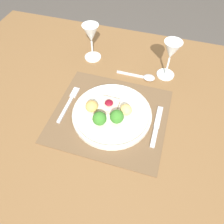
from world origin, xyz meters
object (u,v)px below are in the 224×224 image
Objects in this scene: fork at (70,102)px; wine_glass_far at (91,36)px; wine_glass_near at (171,53)px; spoon at (145,77)px; dinner_plate at (111,113)px; knife at (156,129)px.

wine_glass_far is (-0.01, 0.29, 0.11)m from fork.
wine_glass_near reaches higher than fork.
spoon is 0.29m from wine_glass_far.
dinner_plate is at bearing -119.51° from wine_glass_near.
spoon is at bearing -14.10° from wine_glass_far.
spoon is at bearing 71.96° from dinner_plate.
wine_glass_far reaches higher than spoon.
wine_glass_near is at bearing 38.90° from fork.
knife is at bearing -41.70° from wine_glass_far.
spoon is (0.25, 0.22, -0.00)m from fork.
wine_glass_far is (-0.36, 0.32, 0.11)m from knife.
dinner_plate is 0.37m from wine_glass_far.
wine_glass_far is at bearing 140.47° from knife.
fork is 1.08× the size of wine_glass_near.
dinner_plate is at bearing -109.34° from spoon.
spoon is (-0.09, 0.25, -0.00)m from knife.
spoon is at bearing 41.71° from fork.
wine_glass_near is at bearing 60.49° from dinner_plate.
knife is (0.17, -0.01, -0.01)m from dinner_plate.
fork is at bearing 177.75° from knife.
knife is 0.27m from spoon.
wine_glass_near is at bearing -3.55° from wine_glass_far.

